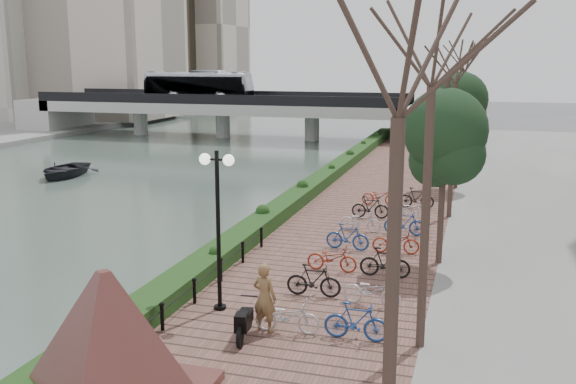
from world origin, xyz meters
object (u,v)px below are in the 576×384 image
at_px(boat, 64,170).
at_px(motorcycle, 245,320).
at_px(pedestrian, 265,297).
at_px(granite_monument, 108,339).
at_px(lamppost, 217,195).

bearing_deg(boat, motorcycle, -50.83).
xyz_separation_m(motorcycle, pedestrian, (0.37, 0.52, 0.47)).
distance_m(motorcycle, boat, 28.97).
bearing_deg(pedestrian, boat, -32.13).
xyz_separation_m(granite_monument, pedestrian, (1.81, 4.48, -0.56)).
xyz_separation_m(pedestrian, boat, (-20.64, 20.16, -0.93)).
distance_m(granite_monument, motorcycle, 4.34).
bearing_deg(granite_monument, motorcycle, 69.93).
xyz_separation_m(lamppost, pedestrian, (1.72, -1.08, -2.40)).
bearing_deg(lamppost, granite_monument, -90.93).
xyz_separation_m(granite_monument, boat, (-18.83, 24.64, -1.48)).
relative_size(granite_monument, pedestrian, 2.53).
height_order(granite_monument, pedestrian, granite_monument).
bearing_deg(pedestrian, lamppost, -19.79).
distance_m(lamppost, motorcycle, 3.55).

